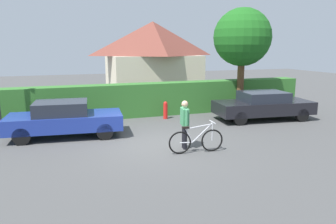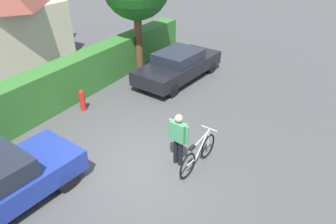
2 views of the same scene
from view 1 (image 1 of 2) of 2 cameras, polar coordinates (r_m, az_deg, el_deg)
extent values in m
plane|color=#464646|center=(11.27, -2.02, -5.59)|extent=(60.00, 60.00, 0.00)
cube|color=#316D2A|center=(15.50, -7.22, 2.01)|extent=(18.75, 0.90, 1.56)
cube|color=beige|center=(21.65, -2.61, 6.29)|extent=(5.65, 4.04, 2.72)
pyramid|color=brown|center=(21.57, -2.67, 12.74)|extent=(5.93, 4.24, 2.15)
cube|color=navy|center=(12.59, -17.55, -1.60)|extent=(4.25, 2.09, 0.55)
cube|color=#1E232D|center=(12.50, -18.24, 0.68)|extent=(2.01, 1.66, 0.48)
cylinder|color=black|center=(13.35, -11.30, -1.77)|extent=(0.61, 0.24, 0.60)
cylinder|color=black|center=(11.89, -11.00, -3.38)|extent=(0.61, 0.24, 0.60)
cylinder|color=black|center=(13.55, -23.15, -2.29)|extent=(0.61, 0.24, 0.60)
cylinder|color=black|center=(12.12, -24.29, -3.93)|extent=(0.61, 0.24, 0.60)
cube|color=black|center=(15.43, 16.34, 0.80)|extent=(4.55, 2.18, 0.56)
cube|color=#1E232D|center=(15.34, 16.38, 2.63)|extent=(2.12, 1.72, 0.44)
cylinder|color=black|center=(16.91, 19.40, 0.55)|extent=(0.60, 0.24, 0.59)
cylinder|color=black|center=(15.65, 22.45, -0.51)|extent=(0.60, 0.24, 0.59)
cylinder|color=black|center=(15.50, 10.05, 0.08)|extent=(0.60, 0.24, 0.59)
cylinder|color=black|center=(14.12, 12.55, -1.12)|extent=(0.60, 0.24, 0.59)
torus|color=black|center=(10.48, 7.72, -4.95)|extent=(0.73, 0.11, 0.73)
torus|color=black|center=(10.14, 2.10, -5.41)|extent=(0.73, 0.11, 0.73)
cylinder|color=silver|center=(10.28, 6.05, -3.61)|extent=(0.69, 0.10, 0.62)
cylinder|color=silver|center=(10.16, 3.70, -4.13)|extent=(0.26, 0.06, 0.48)
cylinder|color=silver|center=(10.19, 5.35, -2.57)|extent=(0.84, 0.11, 0.14)
cylinder|color=silver|center=(10.20, 3.20, -5.38)|extent=(0.41, 0.07, 0.05)
cylinder|color=silver|center=(10.40, 7.77, -3.44)|extent=(0.04, 0.04, 0.57)
cube|color=black|center=(10.06, 3.10, -2.74)|extent=(0.23, 0.12, 0.06)
cylinder|color=silver|center=(10.32, 7.81, -1.74)|extent=(0.07, 0.50, 0.03)
cylinder|color=black|center=(10.76, 2.80, -4.24)|extent=(0.13, 0.13, 0.79)
cylinder|color=black|center=(10.60, 3.01, -4.48)|extent=(0.13, 0.13, 0.79)
cube|color=#3F8C59|center=(10.52, 2.94, -0.83)|extent=(0.27, 0.49, 0.56)
sphere|color=tan|center=(10.44, 2.96, 1.41)|extent=(0.21, 0.21, 0.21)
cylinder|color=#3F8C59|center=(10.78, 2.60, -0.45)|extent=(0.09, 0.09, 0.53)
cylinder|color=#3F8C59|center=(10.25, 3.30, -1.08)|extent=(0.09, 0.09, 0.53)
cylinder|color=brown|center=(17.09, 12.56, 4.94)|extent=(0.34, 0.34, 2.89)
sphere|color=#1C5D1B|center=(16.99, 12.91, 12.68)|extent=(2.88, 2.88, 2.88)
cylinder|color=red|center=(15.03, -0.46, 0.12)|extent=(0.20, 0.20, 0.70)
sphere|color=red|center=(14.96, -0.46, 1.51)|extent=(0.18, 0.18, 0.18)
camera|label=2|loc=(6.99, -41.56, 28.84)|focal=33.29mm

